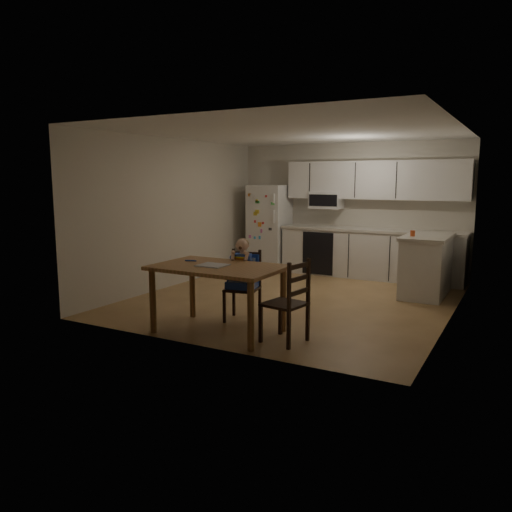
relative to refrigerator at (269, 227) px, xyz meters
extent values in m
cube|color=olive|center=(1.55, -2.15, -0.85)|extent=(4.50, 5.00, 0.01)
cube|color=beige|center=(1.55, 0.35, 0.40)|extent=(4.50, 0.02, 2.50)
cube|color=beige|center=(-0.70, -2.15, 0.40)|extent=(0.02, 5.00, 2.50)
cube|color=beige|center=(3.80, -2.15, 0.40)|extent=(0.02, 5.00, 2.50)
cube|color=white|center=(1.55, -2.15, 1.65)|extent=(4.50, 5.00, 0.01)
cube|color=silver|center=(0.00, 0.00, 0.00)|extent=(0.72, 0.70, 1.70)
cube|color=silver|center=(2.08, 0.05, -0.42)|extent=(3.34, 0.60, 0.86)
cube|color=beige|center=(2.08, 0.04, 0.04)|extent=(3.37, 0.62, 0.05)
cube|color=black|center=(1.16, -0.26, -0.42)|extent=(0.60, 0.02, 0.80)
cube|color=silver|center=(2.08, 0.18, 0.95)|extent=(3.34, 0.34, 0.70)
cube|color=silver|center=(1.16, 0.15, 0.57)|extent=(0.60, 0.38, 0.33)
cube|color=silver|center=(3.25, -0.91, -0.40)|extent=(0.61, 1.23, 0.90)
cube|color=beige|center=(3.25, -0.91, 0.08)|extent=(0.68, 1.29, 0.05)
cylinder|color=#C3481D|center=(3.07, -1.16, 0.15)|extent=(0.07, 0.07, 0.09)
cube|color=olive|center=(1.43, -4.12, -0.06)|extent=(1.51, 0.97, 0.04)
cylinder|color=olive|center=(0.76, -4.52, -0.47)|extent=(0.08, 0.08, 0.76)
cylinder|color=olive|center=(0.76, -3.72, -0.47)|extent=(0.08, 0.08, 0.76)
cylinder|color=olive|center=(2.10, -4.52, -0.47)|extent=(0.08, 0.08, 0.76)
cylinder|color=olive|center=(2.10, -3.72, -0.47)|extent=(0.08, 0.08, 0.76)
cube|color=#B9BABF|center=(1.38, -4.15, -0.04)|extent=(0.33, 0.29, 0.01)
cylinder|color=#1F41B8|center=(0.95, -4.01, -0.03)|extent=(0.12, 0.06, 0.02)
cube|color=black|center=(1.43, -3.55, -0.43)|extent=(0.48, 0.48, 0.03)
cube|color=black|center=(1.29, -3.77, -0.65)|extent=(0.04, 0.04, 0.40)
cube|color=black|center=(1.22, -3.41, -0.65)|extent=(0.04, 0.04, 0.40)
cube|color=black|center=(1.65, -3.69, -0.65)|extent=(0.04, 0.04, 0.40)
cube|color=black|center=(1.57, -3.34, -0.65)|extent=(0.04, 0.04, 0.40)
cube|color=black|center=(1.40, -3.37, -0.18)|extent=(0.40, 0.11, 0.48)
cube|color=#1F41B8|center=(1.43, -3.55, -0.37)|extent=(0.42, 0.39, 0.10)
cube|color=#1F41B8|center=(1.40, -3.42, -0.16)|extent=(0.37, 0.13, 0.33)
cube|color=#4F93CD|center=(1.44, -3.57, -0.32)|extent=(0.33, 0.30, 0.02)
cube|color=#1D2C9E|center=(1.43, -3.54, -0.10)|extent=(0.23, 0.17, 0.25)
cube|color=#C96126|center=(1.44, -3.60, -0.11)|extent=(0.18, 0.05, 0.19)
sphere|color=beige|center=(1.43, -3.55, 0.14)|extent=(0.19, 0.19, 0.16)
ellipsoid|color=olive|center=(1.43, -3.55, 0.15)|extent=(0.19, 0.18, 0.14)
cube|color=black|center=(2.28, -4.07, -0.41)|extent=(0.48, 0.48, 0.03)
cube|color=black|center=(2.13, -3.85, -0.64)|extent=(0.04, 0.04, 0.42)
cube|color=black|center=(2.50, -3.91, -0.64)|extent=(0.04, 0.04, 0.42)
cube|color=black|center=(2.06, -4.23, -0.64)|extent=(0.04, 0.04, 0.42)
cube|color=black|center=(2.44, -4.29, -0.64)|extent=(0.04, 0.04, 0.42)
cube|color=black|center=(2.47, -4.10, -0.15)|extent=(0.10, 0.42, 0.50)
camera|label=1|loc=(4.61, -8.99, 0.97)|focal=35.00mm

